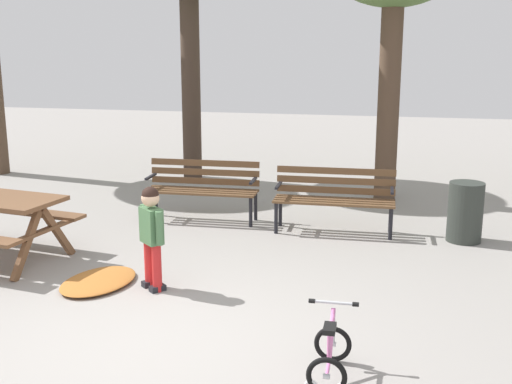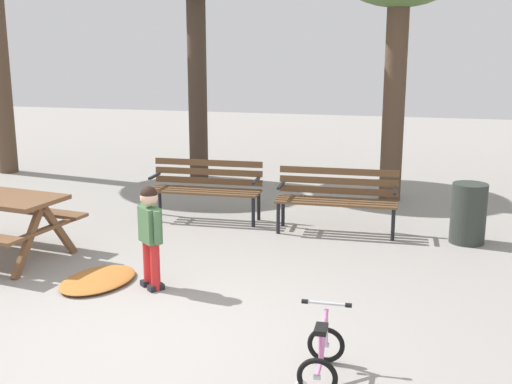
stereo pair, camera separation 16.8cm
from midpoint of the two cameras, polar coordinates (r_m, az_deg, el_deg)
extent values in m
plane|color=gray|center=(5.72, -9.70, -12.87)|extent=(36.00, 36.00, 0.00)
cube|color=brown|center=(8.53, -19.42, -1.47)|extent=(1.82, 0.51, 0.04)
cube|color=brown|center=(7.48, -19.00, -4.19)|extent=(0.15, 0.57, 0.76)
cube|color=brown|center=(7.84, -16.59, -3.23)|extent=(0.15, 0.57, 0.76)
cube|color=brown|center=(7.64, -17.80, -3.25)|extent=(0.25, 1.10, 0.04)
cube|color=brown|center=(9.28, -3.80, 0.34)|extent=(1.60, 0.12, 0.03)
cube|color=brown|center=(9.17, -4.00, 0.17)|extent=(1.60, 0.12, 0.03)
cube|color=brown|center=(9.06, -4.21, 0.01)|extent=(1.60, 0.12, 0.03)
cube|color=brown|center=(8.94, -4.43, -0.16)|extent=(1.60, 0.12, 0.03)
cube|color=brown|center=(9.30, -3.74, 0.99)|extent=(1.60, 0.10, 0.09)
cube|color=brown|center=(9.27, -3.75, 1.80)|extent=(1.60, 0.10, 0.09)
cube|color=brown|center=(9.24, -3.76, 2.61)|extent=(1.60, 0.10, 0.09)
cylinder|color=black|center=(8.84, 0.30, -1.76)|extent=(0.05, 0.05, 0.44)
cylinder|color=black|center=(9.18, 0.77, -1.20)|extent=(0.05, 0.05, 0.44)
cube|color=black|center=(8.91, 0.54, 1.02)|extent=(0.05, 0.40, 0.03)
cylinder|color=black|center=(9.25, -8.83, -1.23)|extent=(0.05, 0.05, 0.44)
cylinder|color=black|center=(9.58, -8.06, -0.71)|extent=(0.05, 0.05, 0.44)
cube|color=black|center=(9.33, -8.52, 1.42)|extent=(0.05, 0.40, 0.03)
cube|color=brown|center=(8.73, 7.82, -0.59)|extent=(1.60, 0.11, 0.03)
cube|color=brown|center=(8.61, 7.75, -0.77)|extent=(1.60, 0.11, 0.03)
cube|color=brown|center=(8.49, 7.68, -0.96)|extent=(1.60, 0.11, 0.03)
cube|color=brown|center=(8.38, 7.60, -1.16)|extent=(1.60, 0.11, 0.03)
cube|color=brown|center=(8.74, 7.86, 0.11)|extent=(1.60, 0.09, 0.09)
cube|color=brown|center=(8.71, 7.89, 0.97)|extent=(1.60, 0.09, 0.09)
cube|color=brown|center=(8.69, 7.91, 1.83)|extent=(1.60, 0.09, 0.09)
cylinder|color=black|center=(8.43, 12.66, -2.83)|extent=(0.05, 0.05, 0.44)
cylinder|color=black|center=(8.77, 12.67, -2.19)|extent=(0.05, 0.05, 0.44)
cube|color=black|center=(8.50, 12.80, 0.09)|extent=(0.05, 0.40, 0.03)
cylinder|color=black|center=(8.55, 2.56, -2.29)|extent=(0.05, 0.05, 0.44)
cylinder|color=black|center=(8.89, 2.96, -1.69)|extent=(0.05, 0.05, 0.44)
cube|color=black|center=(8.62, 2.79, 0.58)|extent=(0.05, 0.40, 0.03)
cylinder|color=red|center=(6.67, -8.23, -6.66)|extent=(0.10, 0.10, 0.50)
cube|color=black|center=(6.75, -8.17, -8.40)|extent=(0.17, 0.18, 0.06)
cylinder|color=red|center=(6.82, -8.90, -6.24)|extent=(0.10, 0.10, 0.50)
cube|color=black|center=(6.89, -8.83, -7.96)|extent=(0.17, 0.18, 0.06)
cube|color=#477047|center=(6.61, -8.70, -2.91)|extent=(0.30, 0.28, 0.37)
sphere|color=#E0B28E|center=(6.54, -8.78, -0.47)|extent=(0.18, 0.18, 0.18)
sphere|color=black|center=(6.53, -8.79, -0.23)|extent=(0.17, 0.17, 0.17)
cylinder|color=#477047|center=(6.46, -8.03, -3.16)|extent=(0.07, 0.07, 0.35)
cylinder|color=#477047|center=(6.76, -9.34, -2.49)|extent=(0.07, 0.07, 0.35)
torus|color=black|center=(5.27, 7.18, -13.35)|extent=(0.30, 0.05, 0.30)
cylinder|color=silver|center=(5.27, 7.18, -13.35)|extent=(0.05, 0.04, 0.04)
torus|color=black|center=(4.81, 6.51, -16.07)|extent=(0.30, 0.05, 0.30)
cylinder|color=silver|center=(4.81, 6.51, -16.07)|extent=(0.05, 0.04, 0.04)
cylinder|color=pink|center=(5.03, 7.02, -12.52)|extent=(0.04, 0.31, 0.32)
cylinder|color=pink|center=(4.90, 6.80, -13.53)|extent=(0.04, 0.08, 0.27)
cylinder|color=pink|center=(4.89, 6.65, -15.40)|extent=(0.03, 0.20, 0.05)
cylinder|color=silver|center=(5.18, 7.21, -11.86)|extent=(0.03, 0.07, 0.32)
cylinder|color=pink|center=(4.97, 7.02, -11.58)|extent=(0.04, 0.32, 0.05)
cube|color=black|center=(4.82, 6.83, -12.04)|extent=(0.09, 0.17, 0.04)
cylinder|color=silver|center=(5.08, 7.25, -9.81)|extent=(0.34, 0.03, 0.02)
cylinder|color=black|center=(5.10, 5.32, -9.68)|extent=(0.05, 0.04, 0.04)
cylinder|color=black|center=(5.07, 9.19, -9.93)|extent=(0.05, 0.04, 0.04)
ellipsoid|color=#B26B2D|center=(7.06, -13.21, -7.60)|extent=(0.84, 1.07, 0.07)
cylinder|color=#2D332D|center=(8.57, 18.92, -1.81)|extent=(0.44, 0.44, 0.77)
cylinder|color=brown|center=(13.33, -21.49, 10.22)|extent=(0.36, 0.36, 4.04)
cylinder|color=#423328|center=(12.01, -4.83, 9.39)|extent=(0.35, 0.35, 3.43)
cylinder|color=brown|center=(10.43, 12.64, 7.95)|extent=(0.34, 0.34, 3.21)
camera|label=1|loc=(0.08, -89.33, 0.16)|focal=44.95mm
camera|label=2|loc=(0.08, 90.67, -0.16)|focal=44.95mm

